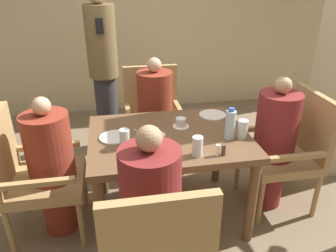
% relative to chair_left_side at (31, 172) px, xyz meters
% --- Properties ---
extents(ground_plane, '(16.00, 16.00, 0.00)m').
position_rel_chair_left_side_xyz_m(ground_plane, '(0.99, 0.00, -0.52)').
color(ground_plane, '#7A664C').
extents(wall_back, '(8.00, 0.06, 2.80)m').
position_rel_chair_left_side_xyz_m(wall_back, '(0.99, 2.36, 0.88)').
color(wall_back, '#C6B289').
rests_on(wall_back, ground_plane).
extents(dining_table, '(1.15, 0.88, 0.72)m').
position_rel_chair_left_side_xyz_m(dining_table, '(0.99, 0.00, 0.10)').
color(dining_table, brown).
rests_on(dining_table, ground_plane).
extents(chair_left_side, '(0.54, 0.54, 0.96)m').
position_rel_chair_left_side_xyz_m(chair_left_side, '(0.00, 0.00, 0.00)').
color(chair_left_side, '#A88451').
rests_on(chair_left_side, ground_plane).
extents(diner_in_left_chair, '(0.32, 0.32, 1.07)m').
position_rel_chair_left_side_xyz_m(diner_in_left_chair, '(0.15, 0.00, 0.03)').
color(diner_in_left_chair, maroon).
rests_on(diner_in_left_chair, ground_plane).
extents(chair_far_side, '(0.54, 0.54, 0.96)m').
position_rel_chair_left_side_xyz_m(chair_far_side, '(0.99, 0.86, 0.00)').
color(chair_far_side, '#A88451').
rests_on(chair_far_side, ground_plane).
extents(diner_in_far_chair, '(0.32, 0.32, 1.12)m').
position_rel_chair_left_side_xyz_m(diner_in_far_chair, '(0.99, 0.71, 0.05)').
color(diner_in_far_chair, maroon).
rests_on(diner_in_far_chair, ground_plane).
extents(chair_right_side, '(0.54, 0.54, 0.96)m').
position_rel_chair_left_side_xyz_m(chair_right_side, '(1.98, 0.00, 0.00)').
color(chair_right_side, '#A88451').
rests_on(chair_right_side, ground_plane).
extents(diner_in_right_chair, '(0.32, 0.32, 1.11)m').
position_rel_chair_left_side_xyz_m(diner_in_right_chair, '(1.83, 0.00, 0.05)').
color(diner_in_right_chair, maroon).
rests_on(diner_in_right_chair, ground_plane).
extents(chair_near_corner, '(0.54, 0.54, 0.96)m').
position_rel_chair_left_side_xyz_m(chair_near_corner, '(0.76, -0.86, 0.00)').
color(chair_near_corner, '#A88451').
rests_on(chair_near_corner, ground_plane).
extents(diner_in_near_chair, '(0.32, 0.32, 1.15)m').
position_rel_chair_left_side_xyz_m(diner_in_near_chair, '(0.76, -0.71, 0.07)').
color(diner_in_near_chair, maroon).
rests_on(diner_in_near_chair, ground_plane).
extents(standing_host, '(0.30, 0.33, 1.74)m').
position_rel_chair_left_side_xyz_m(standing_host, '(0.54, 1.23, 0.42)').
color(standing_host, '#2D2D33').
rests_on(standing_host, ground_plane).
extents(plate_main_left, '(0.22, 0.22, 0.01)m').
position_rel_chair_left_side_xyz_m(plate_main_left, '(0.60, 0.02, 0.21)').
color(plate_main_left, white).
rests_on(plate_main_left, dining_table).
extents(plate_main_right, '(0.22, 0.22, 0.01)m').
position_rel_chair_left_side_xyz_m(plate_main_right, '(1.40, 0.28, 0.21)').
color(plate_main_right, white).
rests_on(plate_main_right, dining_table).
extents(teacup_with_saucer, '(0.12, 0.12, 0.07)m').
position_rel_chair_left_side_xyz_m(teacup_with_saucer, '(1.10, 0.11, 0.23)').
color(teacup_with_saucer, white).
rests_on(teacup_with_saucer, dining_table).
extents(bowl_small, '(0.13, 0.13, 0.05)m').
position_rel_chair_left_side_xyz_m(bowl_small, '(0.88, -0.08, 0.23)').
color(bowl_small, white).
rests_on(bowl_small, dining_table).
extents(water_bottle, '(0.07, 0.07, 0.23)m').
position_rel_chair_left_side_xyz_m(water_bottle, '(1.40, -0.13, 0.31)').
color(water_bottle, silver).
rests_on(water_bottle, dining_table).
extents(glass_tall_near, '(0.07, 0.07, 0.13)m').
position_rel_chair_left_side_xyz_m(glass_tall_near, '(1.11, -0.32, 0.27)').
color(glass_tall_near, silver).
rests_on(glass_tall_near, dining_table).
extents(glass_tall_mid, '(0.07, 0.07, 0.13)m').
position_rel_chair_left_side_xyz_m(glass_tall_mid, '(1.49, -0.13, 0.27)').
color(glass_tall_mid, silver).
rests_on(glass_tall_mid, dining_table).
extents(glass_tall_far, '(0.07, 0.07, 0.13)m').
position_rel_chair_left_side_xyz_m(glass_tall_far, '(0.67, -0.13, 0.27)').
color(glass_tall_far, silver).
rests_on(glass_tall_far, dining_table).
extents(salt_shaker, '(0.03, 0.03, 0.08)m').
position_rel_chair_left_side_xyz_m(salt_shaker, '(1.24, -0.34, 0.24)').
color(salt_shaker, white).
rests_on(salt_shaker, dining_table).
extents(pepper_shaker, '(0.03, 0.03, 0.07)m').
position_rel_chair_left_side_xyz_m(pepper_shaker, '(1.28, -0.34, 0.24)').
color(pepper_shaker, '#4C3D2D').
rests_on(pepper_shaker, dining_table).
extents(fork_beside_plate, '(0.16, 0.11, 0.00)m').
position_rel_chair_left_side_xyz_m(fork_beside_plate, '(0.83, 0.06, 0.20)').
color(fork_beside_plate, silver).
rests_on(fork_beside_plate, dining_table).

